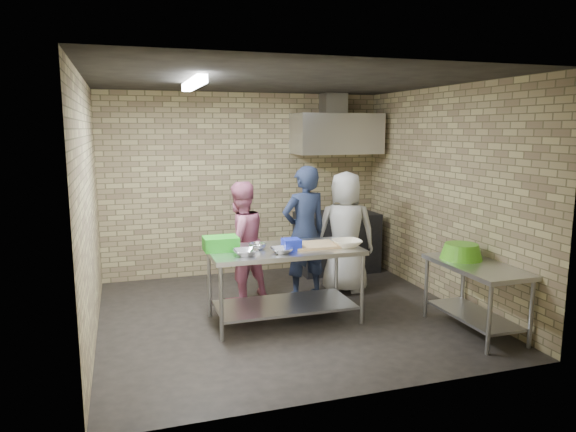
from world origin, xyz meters
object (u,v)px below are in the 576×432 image
at_px(bottle_red, 335,138).
at_px(man_navy, 304,232).
at_px(stove, 336,242).
at_px(prep_table, 284,284).
at_px(side_counter, 475,298).
at_px(woman_white, 345,232).
at_px(green_crate, 221,243).
at_px(bottle_green, 359,139).
at_px(woman_pink, 240,242).
at_px(green_basin, 461,251).
at_px(blue_tub, 291,244).

distance_m(bottle_red, man_navy, 1.98).
bearing_deg(stove, prep_table, -127.93).
bearing_deg(man_navy, side_counter, 119.51).
relative_size(man_navy, woman_white, 1.05).
bearing_deg(stove, side_counter, -80.71).
bearing_deg(woman_white, stove, -91.90).
relative_size(green_crate, bottle_red, 2.09).
bearing_deg(bottle_green, side_counter, -90.00).
relative_size(woman_pink, woman_white, 0.94).
distance_m(green_basin, bottle_green, 2.98).
xyz_separation_m(green_crate, bottle_green, (2.56, 1.92, 1.09)).
height_order(prep_table, green_basin, green_basin).
xyz_separation_m(side_counter, green_basin, (-0.02, 0.25, 0.46)).
bearing_deg(woman_pink, woman_white, 154.89).
distance_m(man_navy, woman_white, 0.59).
xyz_separation_m(prep_table, blue_tub, (0.05, -0.10, 0.48)).
distance_m(green_crate, bottle_green, 3.38).
distance_m(green_basin, woman_white, 1.65).
relative_size(bottle_red, man_navy, 0.11).
bearing_deg(side_counter, green_basin, 94.57).
bearing_deg(woman_white, side_counter, 129.05).
bearing_deg(bottle_green, woman_white, -121.08).
bearing_deg(bottle_green, prep_table, -132.24).
bearing_deg(blue_tub, man_navy, 61.86).
relative_size(green_crate, blue_tub, 2.00).
xyz_separation_m(side_counter, blue_tub, (-1.81, 0.85, 0.53)).
xyz_separation_m(prep_table, woman_pink, (-0.32, 0.86, 0.34)).
bearing_deg(woman_white, man_navy, 17.06).
bearing_deg(prep_table, bottle_green, 47.76).
bearing_deg(bottle_red, man_navy, -126.36).
bearing_deg(man_navy, stove, -139.47).
xyz_separation_m(blue_tub, bottle_green, (1.81, 2.14, 1.11)).
xyz_separation_m(green_crate, green_basin, (2.54, -0.82, -0.09)).
xyz_separation_m(stove, green_crate, (-2.11, -1.68, 0.47)).
distance_m(green_crate, woman_pink, 0.85).
relative_size(stove, green_basin, 2.61).
bearing_deg(woman_white, green_crate, 35.23).
bearing_deg(side_counter, bottle_green, 90.00).
height_order(woman_pink, woman_white, woman_white).
height_order(prep_table, woman_pink, woman_pink).
xyz_separation_m(green_basin, woman_pink, (-2.16, 1.56, -0.07)).
relative_size(side_counter, woman_pink, 0.79).
bearing_deg(bottle_red, woman_white, -106.04).
distance_m(green_basin, man_navy, 1.97).
distance_m(bottle_red, bottle_green, 0.40).
bearing_deg(green_basin, green_crate, 162.18).
xyz_separation_m(prep_table, man_navy, (0.51, 0.76, 0.43)).
bearing_deg(side_counter, man_navy, 128.38).
bearing_deg(bottle_green, man_navy, -136.31).
height_order(prep_table, stove, stove).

